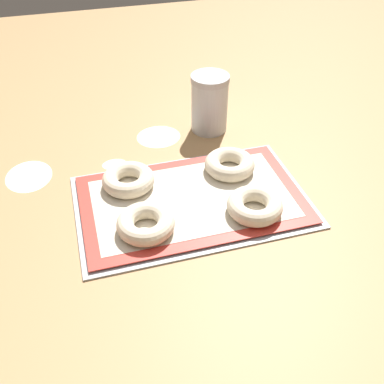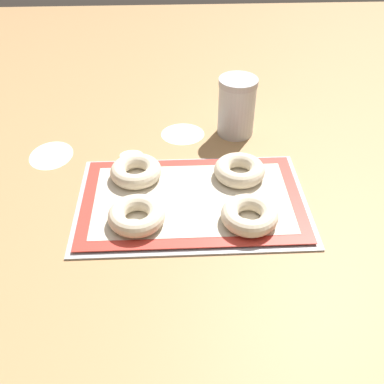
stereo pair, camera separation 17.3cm
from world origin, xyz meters
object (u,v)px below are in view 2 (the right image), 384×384
(bagel_front_right, at_px, (249,215))
(flour_canister, at_px, (237,107))
(bagel_back_left, at_px, (136,171))
(bagel_back_right, at_px, (239,170))
(bagel_front_left, at_px, (137,215))
(baking_tray, at_px, (192,201))

(bagel_front_right, relative_size, flour_canister, 0.76)
(bagel_back_left, height_order, bagel_back_right, same)
(bagel_back_left, relative_size, flour_canister, 0.76)
(bagel_front_left, distance_m, flour_canister, 0.43)
(bagel_front_left, relative_size, bagel_back_left, 1.00)
(bagel_front_right, xyz_separation_m, flour_canister, (0.02, 0.36, 0.05))
(bagel_back_left, distance_m, bagel_back_right, 0.24)
(bagel_front_right, xyz_separation_m, bagel_back_left, (-0.24, 0.16, 0.00))
(baking_tray, height_order, flour_canister, flour_canister)
(baking_tray, bearing_deg, bagel_front_right, -34.90)
(flour_canister, bearing_deg, bagel_back_left, -141.53)
(bagel_front_right, bearing_deg, bagel_front_left, 177.62)
(baking_tray, height_order, bagel_front_left, bagel_front_left)
(bagel_back_right, bearing_deg, bagel_front_left, -147.84)
(baking_tray, bearing_deg, flour_canister, 65.53)
(bagel_front_right, bearing_deg, bagel_back_left, 146.08)
(bagel_front_left, xyz_separation_m, bagel_front_right, (0.23, -0.01, 0.00))
(flour_canister, bearing_deg, bagel_front_left, -124.75)
(bagel_back_left, height_order, flour_canister, flour_canister)
(bagel_back_right, bearing_deg, bagel_back_left, 178.29)
(bagel_front_right, bearing_deg, bagel_back_right, 90.28)
(bagel_back_left, bearing_deg, bagel_front_right, -33.92)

